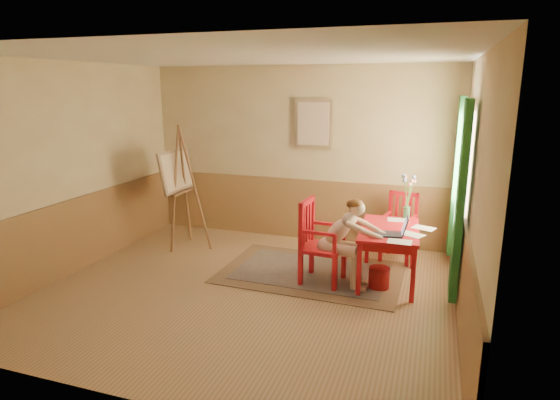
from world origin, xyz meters
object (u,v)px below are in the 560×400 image
(chair_back, at_px, (400,227))
(easel, at_px, (179,176))
(table, at_px, (389,235))
(figure, at_px, (344,238))
(chair_left, at_px, (319,242))
(laptop, at_px, (393,231))

(chair_back, xyz_separation_m, easel, (-3.31, -0.51, 0.65))
(table, height_order, chair_back, chair_back)
(table, height_order, figure, figure)
(figure, bearing_deg, easel, 165.42)
(chair_left, bearing_deg, table, 19.62)
(table, xyz_separation_m, figure, (-0.52, -0.32, 0.01))
(chair_left, xyz_separation_m, figure, (0.32, -0.02, 0.09))
(chair_left, distance_m, chair_back, 1.50)
(chair_back, distance_m, figure, 1.36)
(table, relative_size, figure, 1.07)
(chair_left, height_order, easel, easel)
(table, distance_m, figure, 0.61)
(table, height_order, laptop, laptop)
(chair_back, relative_size, laptop, 2.33)
(table, height_order, chair_left, chair_left)
(easel, bearing_deg, table, -6.80)
(chair_back, bearing_deg, easel, -171.29)
(chair_left, relative_size, chair_back, 1.11)
(easel, bearing_deg, chair_back, 8.71)
(chair_back, height_order, easel, easel)
(table, relative_size, chair_left, 1.14)
(figure, relative_size, laptop, 2.75)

